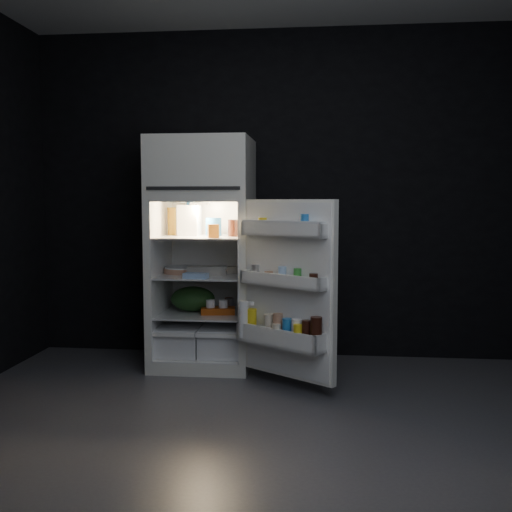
# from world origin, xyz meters

# --- Properties ---
(floor) EXTENTS (4.00, 3.40, 0.00)m
(floor) POSITION_xyz_m (0.00, 0.00, 0.00)
(floor) COLOR #4A4A4F
(floor) RESTS_ON ground
(wall_back) EXTENTS (4.00, 0.00, 2.70)m
(wall_back) POSITION_xyz_m (0.00, 1.70, 1.35)
(wall_back) COLOR black
(wall_back) RESTS_ON ground
(wall_front) EXTENTS (4.00, 0.00, 2.70)m
(wall_front) POSITION_xyz_m (0.00, -1.70, 1.35)
(wall_front) COLOR black
(wall_front) RESTS_ON ground
(refrigerator) EXTENTS (0.76, 0.71, 1.78)m
(refrigerator) POSITION_xyz_m (-0.52, 1.32, 0.96)
(refrigerator) COLOR white
(refrigerator) RESTS_ON ground
(fridge_door) EXTENTS (0.70, 0.57, 1.22)m
(fridge_door) POSITION_xyz_m (0.16, 0.72, 0.68)
(fridge_door) COLOR white
(fridge_door) RESTS_ON ground
(milk_jug) EXTENTS (0.16, 0.16, 0.24)m
(milk_jug) POSITION_xyz_m (-0.63, 1.32, 1.15)
(milk_jug) COLOR white
(milk_jug) RESTS_ON refrigerator
(mayo_jar) EXTENTS (0.16, 0.16, 0.14)m
(mayo_jar) POSITION_xyz_m (-0.44, 1.33, 1.10)
(mayo_jar) COLOR #2167B3
(mayo_jar) RESTS_ON refrigerator
(jam_jar) EXTENTS (0.11, 0.11, 0.13)m
(jam_jar) POSITION_xyz_m (-0.27, 1.25, 1.09)
(jam_jar) COLOR black
(jam_jar) RESTS_ON refrigerator
(amber_bottle) EXTENTS (0.09, 0.09, 0.22)m
(amber_bottle) POSITION_xyz_m (-0.80, 1.42, 1.14)
(amber_bottle) COLOR orange
(amber_bottle) RESTS_ON refrigerator
(small_carton) EXTENTS (0.09, 0.08, 0.10)m
(small_carton) POSITION_xyz_m (-0.40, 1.08, 1.08)
(small_carton) COLOR orange
(small_carton) RESTS_ON refrigerator
(egg_carton) EXTENTS (0.31, 0.15, 0.07)m
(egg_carton) POSITION_xyz_m (-0.48, 1.22, 0.76)
(egg_carton) COLOR gray
(egg_carton) RESTS_ON refrigerator
(pie) EXTENTS (0.38, 0.38, 0.04)m
(pie) POSITION_xyz_m (-0.69, 1.35, 0.75)
(pie) COLOR #A57357
(pie) RESTS_ON refrigerator
(flat_package) EXTENTS (0.19, 0.11, 0.04)m
(flat_package) POSITION_xyz_m (-0.52, 1.03, 0.75)
(flat_package) COLOR #91B4E0
(flat_package) RESTS_ON refrigerator
(wrapped_pkg) EXTENTS (0.11, 0.10, 0.05)m
(wrapped_pkg) POSITION_xyz_m (-0.29, 1.39, 0.75)
(wrapped_pkg) COLOR beige
(wrapped_pkg) RESTS_ON refrigerator
(produce_bag) EXTENTS (0.42, 0.38, 0.20)m
(produce_bag) POSITION_xyz_m (-0.61, 1.31, 0.52)
(produce_bag) COLOR #193815
(produce_bag) RESTS_ON refrigerator
(yogurt_tray) EXTENTS (0.28, 0.17, 0.05)m
(yogurt_tray) POSITION_xyz_m (-0.39, 1.22, 0.45)
(yogurt_tray) COLOR #A03F0D
(yogurt_tray) RESTS_ON refrigerator
(small_can_red) EXTENTS (0.08, 0.08, 0.09)m
(small_can_red) POSITION_xyz_m (-0.34, 1.44, 0.47)
(small_can_red) COLOR #A03F0D
(small_can_red) RESTS_ON refrigerator
(small_can_silver) EXTENTS (0.08, 0.08, 0.09)m
(small_can_silver) POSITION_xyz_m (-0.33, 1.41, 0.47)
(small_can_silver) COLOR #BDBDC1
(small_can_silver) RESTS_ON refrigerator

